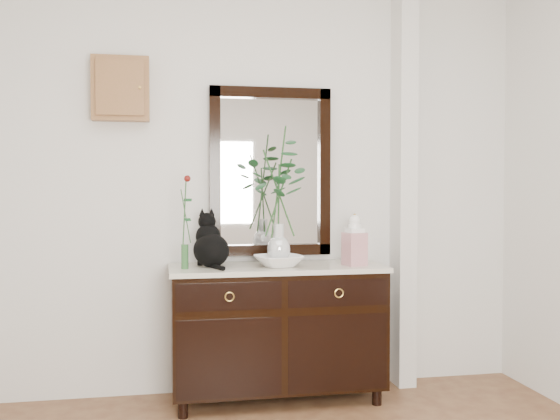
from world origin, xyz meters
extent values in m
cube|color=silver|center=(0.00, 1.98, 1.35)|extent=(3.60, 0.04, 2.70)
cube|color=silver|center=(1.00, 1.90, 1.35)|extent=(0.12, 0.20, 2.70)
cube|color=black|center=(0.10, 1.73, 0.46)|extent=(1.30, 0.50, 0.82)
cube|color=beige|center=(0.10, 1.73, 0.83)|extent=(1.33, 0.52, 0.03)
cube|color=black|center=(0.10, 1.97, 1.44)|extent=(0.80, 0.06, 1.10)
cube|color=white|center=(0.10, 1.98, 1.44)|extent=(0.66, 0.01, 0.96)
cube|color=brown|center=(-0.85, 1.94, 1.95)|extent=(0.35, 0.10, 0.40)
imported|color=white|center=(0.10, 1.67, 0.89)|extent=(0.35, 0.35, 0.07)
camera|label=1|loc=(-0.60, -2.07, 1.33)|focal=40.00mm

